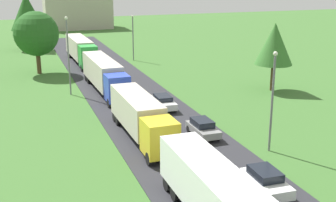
% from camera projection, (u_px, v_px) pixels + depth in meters
% --- Properties ---
extents(road, '(10.00, 140.00, 0.06)m').
position_uv_depth(road, '(192.00, 159.00, 34.39)').
color(road, '#2B2B30').
rests_on(road, ground).
extents(lane_marking_centre, '(0.16, 120.47, 0.01)m').
position_uv_depth(lane_marking_centre, '(211.00, 177.00, 31.23)').
color(lane_marking_centre, white).
rests_on(lane_marking_centre, road).
extents(truck_second, '(2.63, 12.19, 3.54)m').
position_uv_depth(truck_second, '(141.00, 116.00, 38.01)').
color(truck_second, yellow).
rests_on(truck_second, road).
extents(truck_third, '(2.81, 14.57, 3.77)m').
position_uv_depth(truck_third, '(104.00, 74.00, 53.16)').
color(truck_third, blue).
rests_on(truck_third, road).
extents(truck_fourth, '(2.81, 14.41, 3.76)m').
position_uv_depth(truck_fourth, '(81.00, 49.00, 70.19)').
color(truck_fourth, green).
rests_on(truck_fourth, road).
extents(car_second, '(1.99, 4.06, 1.57)m').
position_uv_depth(car_second, '(266.00, 181.00, 28.83)').
color(car_second, white).
rests_on(car_second, road).
extents(car_third, '(1.82, 3.98, 1.49)m').
position_uv_depth(car_third, '(203.00, 128.00, 38.82)').
color(car_third, gray).
rests_on(car_third, road).
extents(car_fourth, '(1.98, 4.17, 1.43)m').
position_uv_depth(car_fourth, '(163.00, 102.00, 46.60)').
color(car_fourth, white).
rests_on(car_fourth, road).
extents(lamppost_second, '(0.36, 0.36, 8.14)m').
position_uv_depth(lamppost_second, '(273.00, 97.00, 34.71)').
color(lamppost_second, slate).
rests_on(lamppost_second, ground).
extents(lamppost_third, '(0.36, 0.36, 9.13)m').
position_uv_depth(lamppost_third, '(68.00, 52.00, 51.09)').
color(lamppost_third, slate).
rests_on(lamppost_third, ground).
extents(lamppost_fourth, '(0.36, 0.36, 7.31)m').
position_uv_depth(lamppost_fourth, '(133.00, 35.00, 71.71)').
color(lamppost_fourth, slate).
rests_on(lamppost_fourth, ground).
extents(tree_maple, '(4.52, 4.52, 8.22)m').
position_uv_depth(tree_maple, '(274.00, 44.00, 52.79)').
color(tree_maple, '#513823').
rests_on(tree_maple, ground).
extents(tree_elm, '(6.04, 6.04, 10.30)m').
position_uv_depth(tree_elm, '(27.00, 12.00, 80.88)').
color(tree_elm, '#513823').
rests_on(tree_elm, ground).
extents(tree_ash, '(6.25, 6.25, 8.80)m').
position_uv_depth(tree_ash, '(36.00, 34.00, 61.91)').
color(tree_ash, '#513823').
rests_on(tree_ash, ground).
extents(distant_building, '(16.51, 9.63, 8.88)m').
position_uv_depth(distant_building, '(78.00, 11.00, 113.11)').
color(distant_building, '#B2A899').
rests_on(distant_building, ground).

